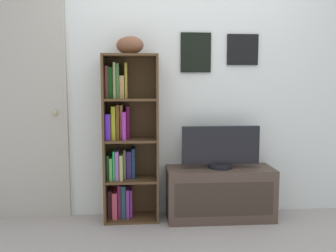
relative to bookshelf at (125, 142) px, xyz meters
name	(u,v)px	position (x,y,z in m)	size (l,w,h in m)	color
back_wall	(184,93)	(0.56, 0.14, 0.44)	(4.80, 0.08, 2.31)	silver
bookshelf	(125,142)	(0.00, 0.00, 0.00)	(0.49, 0.29, 1.50)	#4F371F
football	(130,45)	(0.06, -0.03, 0.86)	(0.25, 0.16, 0.16)	brown
tv_stand	(220,193)	(0.87, -0.08, -0.48)	(0.98, 0.38, 0.48)	#4B3B31
television	(221,148)	(0.87, -0.08, -0.05)	(0.71, 0.22, 0.39)	black
door	(21,108)	(-0.94, 0.09, 0.31)	(0.83, 0.09, 2.05)	#B4ACA0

